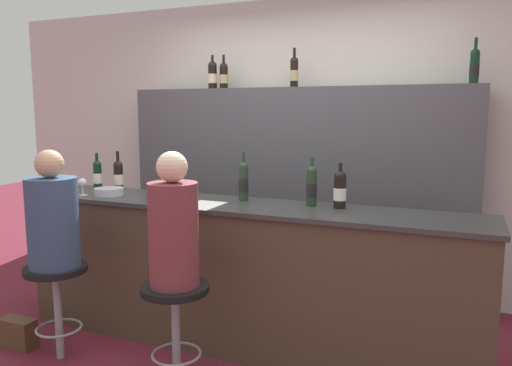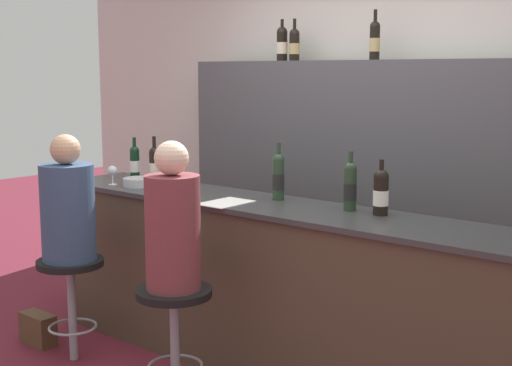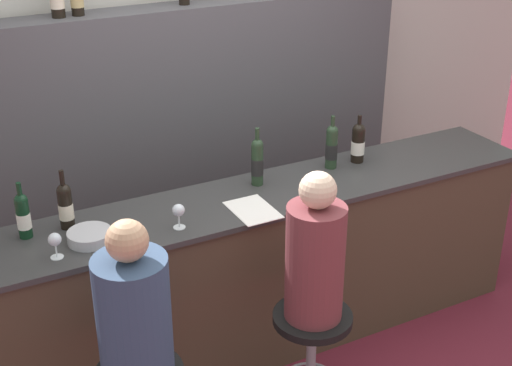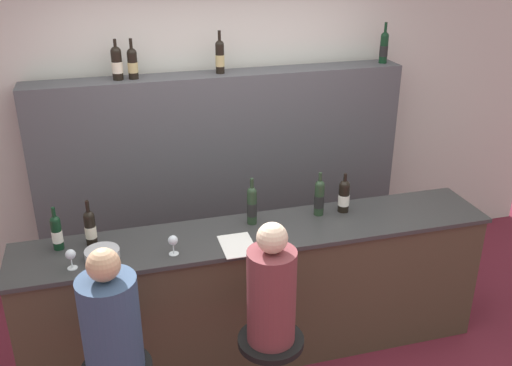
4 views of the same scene
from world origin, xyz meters
TOP-DOWN VIEW (x-y plane):
  - wall_back at (0.00, 1.61)m, footprint 6.40×0.05m
  - bar_counter at (0.00, 0.26)m, footprint 3.23×0.55m
  - back_bar_cabinet at (0.00, 1.38)m, footprint 3.03×0.28m
  - wine_bottle_counter_0 at (-1.28, 0.38)m, footprint 0.07×0.07m
  - wine_bottle_counter_1 at (-1.08, 0.38)m, footprint 0.07×0.07m
  - wine_bottle_counter_2 at (-0.02, 0.38)m, footprint 0.07×0.07m
  - wine_bottle_counter_3 at (0.47, 0.38)m, footprint 0.07×0.07m
  - wine_bottle_counter_4 at (0.66, 0.38)m, footprint 0.08×0.08m
  - wine_bottle_backbar_0 at (-0.78, 1.38)m, footprint 0.08×0.08m
  - wine_bottle_backbar_1 at (-0.67, 1.38)m, footprint 0.08×0.08m
  - wine_bottle_backbar_2 at (0.00, 1.38)m, footprint 0.07×0.07m
  - wine_glass_0 at (-1.20, 0.11)m, footprint 0.06×0.06m
  - wine_glass_1 at (-0.59, 0.11)m, footprint 0.06×0.06m
  - metal_bowl at (-1.02, 0.19)m, footprint 0.21×0.21m
  - tasting_menu at (-0.19, 0.11)m, footprint 0.21×0.30m
  - bar_stool_left at (-1.01, -0.38)m, footprint 0.40×0.40m
  - guest_seated_left at (-1.01, -0.38)m, footprint 0.32×0.32m
  - bar_stool_right at (-0.11, -0.38)m, footprint 0.40×0.40m
  - guest_seated_right at (-0.11, -0.38)m, footprint 0.28×0.28m
  - handbag at (-1.39, -0.38)m, footprint 0.26×0.12m

SIDE VIEW (x-z plane):
  - handbag at x=-1.39m, z-range 0.00..0.20m
  - bar_stool_left at x=-1.01m, z-range 0.18..0.81m
  - bar_stool_right at x=-0.11m, z-range 0.18..0.81m
  - bar_counter at x=0.00m, z-range 0.00..1.00m
  - back_bar_cabinet at x=0.00m, z-range 0.00..1.81m
  - guest_seated_left at x=-1.01m, z-range 0.57..1.32m
  - guest_seated_right at x=-0.11m, z-range 0.58..1.35m
  - tasting_menu at x=-0.19m, z-range 1.00..1.00m
  - metal_bowl at x=-1.02m, z-range 1.00..1.05m
  - wine_glass_0 at x=-1.20m, z-range 1.02..1.15m
  - wine_glass_1 at x=-0.59m, z-range 1.02..1.15m
  - wine_bottle_counter_0 at x=-1.28m, z-range 0.97..1.26m
  - wine_bottle_counter_1 at x=-1.08m, z-range 0.97..1.27m
  - wine_bottle_counter_4 at x=0.66m, z-range 0.97..1.27m
  - wine_bottle_counter_3 at x=0.47m, z-range 0.97..1.29m
  - wine_bottle_counter_2 at x=-0.02m, z-range 0.97..1.30m
  - wall_back at x=0.00m, z-range 0.00..2.60m
  - wine_bottle_backbar_1 at x=-0.67m, z-range 1.78..2.08m
  - wine_bottle_backbar_0 at x=-0.78m, z-range 1.79..2.09m
  - wine_bottle_backbar_2 at x=0.00m, z-range 1.78..2.11m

